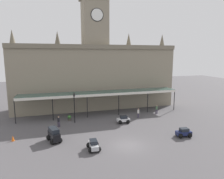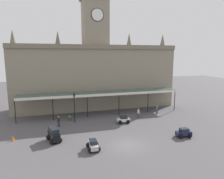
{
  "view_description": "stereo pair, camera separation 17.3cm",
  "coord_description": "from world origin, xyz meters",
  "px_view_note": "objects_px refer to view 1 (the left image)",
  "views": [
    {
      "loc": [
        -8.4,
        -21.74,
        10.91
      ],
      "look_at": [
        0.0,
        7.01,
        5.79
      ],
      "focal_mm": 32.37,
      "sensor_mm": 36.0,
      "label": 1
    },
    {
      "loc": [
        -8.23,
        -21.79,
        10.91
      ],
      "look_at": [
        0.0,
        7.01,
        5.79
      ],
      "focal_mm": 32.37,
      "sensor_mm": 36.0,
      "label": 2
    }
  ],
  "objects_px": {
    "victorian_lamppost": "(74,104)",
    "planter_forecourt_centre": "(69,118)",
    "car_black_van": "(54,135)",
    "car_silver_sedan": "(94,146)",
    "pedestrian_near_entrance": "(138,113)",
    "pedestrian_crossing_forecourt": "(59,121)",
    "pedestrian_beside_cars": "(157,109)",
    "traffic_cone": "(13,138)",
    "car_navy_sedan": "(184,133)",
    "car_white_sedan": "(123,120)"
  },
  "relations": [
    {
      "from": "traffic_cone",
      "to": "pedestrian_crossing_forecourt",
      "type": "bearing_deg",
      "value": 32.88
    },
    {
      "from": "car_black_van",
      "to": "car_navy_sedan",
      "type": "height_order",
      "value": "car_black_van"
    },
    {
      "from": "car_white_sedan",
      "to": "planter_forecourt_centre",
      "type": "xyz_separation_m",
      "value": [
        -8.34,
        3.63,
        -0.01
      ]
    },
    {
      "from": "pedestrian_crossing_forecourt",
      "to": "victorian_lamppost",
      "type": "relative_size",
      "value": 0.33
    },
    {
      "from": "car_silver_sedan",
      "to": "traffic_cone",
      "type": "distance_m",
      "value": 10.88
    },
    {
      "from": "victorian_lamppost",
      "to": "planter_forecourt_centre",
      "type": "xyz_separation_m",
      "value": [
        -0.76,
        1.33,
        -2.61
      ]
    },
    {
      "from": "planter_forecourt_centre",
      "to": "victorian_lamppost",
      "type": "bearing_deg",
      "value": -60.09
    },
    {
      "from": "car_black_van",
      "to": "traffic_cone",
      "type": "xyz_separation_m",
      "value": [
        -5.1,
        1.55,
        -0.45
      ]
    },
    {
      "from": "pedestrian_near_entrance",
      "to": "car_navy_sedan",
      "type": "bearing_deg",
      "value": -75.0
    },
    {
      "from": "car_black_van",
      "to": "traffic_cone",
      "type": "relative_size",
      "value": 3.56
    },
    {
      "from": "victorian_lamppost",
      "to": "traffic_cone",
      "type": "relative_size",
      "value": 6.93
    },
    {
      "from": "car_white_sedan",
      "to": "car_navy_sedan",
      "type": "relative_size",
      "value": 0.98
    },
    {
      "from": "car_white_sedan",
      "to": "pedestrian_near_entrance",
      "type": "relative_size",
      "value": 1.25
    },
    {
      "from": "car_silver_sedan",
      "to": "pedestrian_crossing_forecourt",
      "type": "relative_size",
      "value": 1.23
    },
    {
      "from": "car_silver_sedan",
      "to": "car_navy_sedan",
      "type": "bearing_deg",
      "value": 1.69
    },
    {
      "from": "car_black_van",
      "to": "car_silver_sedan",
      "type": "xyz_separation_m",
      "value": [
        4.39,
        -3.76,
        -0.3
      ]
    },
    {
      "from": "pedestrian_near_entrance",
      "to": "traffic_cone",
      "type": "height_order",
      "value": "pedestrian_near_entrance"
    },
    {
      "from": "pedestrian_near_entrance",
      "to": "pedestrian_crossing_forecourt",
      "type": "relative_size",
      "value": 1.0
    },
    {
      "from": "pedestrian_crossing_forecourt",
      "to": "victorian_lamppost",
      "type": "xyz_separation_m",
      "value": [
        2.57,
        1.15,
        2.19
      ]
    },
    {
      "from": "car_black_van",
      "to": "victorian_lamppost",
      "type": "xyz_separation_m",
      "value": [
        3.29,
        6.47,
        2.29
      ]
    },
    {
      "from": "car_silver_sedan",
      "to": "pedestrian_crossing_forecourt",
      "type": "distance_m",
      "value": 9.8
    },
    {
      "from": "pedestrian_beside_cars",
      "to": "traffic_cone",
      "type": "height_order",
      "value": "pedestrian_beside_cars"
    },
    {
      "from": "car_white_sedan",
      "to": "pedestrian_near_entrance",
      "type": "distance_m",
      "value": 3.95
    },
    {
      "from": "car_black_van",
      "to": "traffic_cone",
      "type": "bearing_deg",
      "value": 163.07
    },
    {
      "from": "planter_forecourt_centre",
      "to": "car_navy_sedan",
      "type": "bearing_deg",
      "value": -38.01
    },
    {
      "from": "victorian_lamppost",
      "to": "car_black_van",
      "type": "bearing_deg",
      "value": -116.97
    },
    {
      "from": "pedestrian_beside_cars",
      "to": "pedestrian_crossing_forecourt",
      "type": "height_order",
      "value": "same"
    },
    {
      "from": "car_white_sedan",
      "to": "car_navy_sedan",
      "type": "xyz_separation_m",
      "value": [
        5.98,
        -7.56,
        0.0
      ]
    },
    {
      "from": "car_navy_sedan",
      "to": "traffic_cone",
      "type": "bearing_deg",
      "value": 167.31
    },
    {
      "from": "car_navy_sedan",
      "to": "planter_forecourt_centre",
      "type": "bearing_deg",
      "value": 141.99
    },
    {
      "from": "car_white_sedan",
      "to": "planter_forecourt_centre",
      "type": "height_order",
      "value": "car_white_sedan"
    },
    {
      "from": "victorian_lamppost",
      "to": "car_silver_sedan",
      "type": "bearing_deg",
      "value": -83.87
    },
    {
      "from": "traffic_cone",
      "to": "planter_forecourt_centre",
      "type": "xyz_separation_m",
      "value": [
        7.63,
        6.25,
        0.13
      ]
    },
    {
      "from": "pedestrian_near_entrance",
      "to": "victorian_lamppost",
      "type": "height_order",
      "value": "victorian_lamppost"
    },
    {
      "from": "car_silver_sedan",
      "to": "car_navy_sedan",
      "type": "xyz_separation_m",
      "value": [
        12.45,
        0.37,
        0.0
      ]
    },
    {
      "from": "pedestrian_beside_cars",
      "to": "traffic_cone",
      "type": "bearing_deg",
      "value": -166.17
    },
    {
      "from": "car_silver_sedan",
      "to": "traffic_cone",
      "type": "bearing_deg",
      "value": 150.79
    },
    {
      "from": "pedestrian_crossing_forecourt",
      "to": "pedestrian_beside_cars",
      "type": "bearing_deg",
      "value": 6.61
    },
    {
      "from": "victorian_lamppost",
      "to": "planter_forecourt_centre",
      "type": "height_order",
      "value": "victorian_lamppost"
    },
    {
      "from": "car_silver_sedan",
      "to": "victorian_lamppost",
      "type": "xyz_separation_m",
      "value": [
        -1.1,
        10.23,
        2.6
      ]
    },
    {
      "from": "car_silver_sedan",
      "to": "traffic_cone",
      "type": "xyz_separation_m",
      "value": [
        -9.49,
        5.31,
        -0.14
      ]
    },
    {
      "from": "car_white_sedan",
      "to": "car_navy_sedan",
      "type": "bearing_deg",
      "value": -51.68
    },
    {
      "from": "pedestrian_near_entrance",
      "to": "planter_forecourt_centre",
      "type": "bearing_deg",
      "value": 171.63
    },
    {
      "from": "pedestrian_near_entrance",
      "to": "pedestrian_crossing_forecourt",
      "type": "distance_m",
      "value": 13.61
    },
    {
      "from": "pedestrian_crossing_forecourt",
      "to": "planter_forecourt_centre",
      "type": "distance_m",
      "value": 3.1
    },
    {
      "from": "pedestrian_beside_cars",
      "to": "traffic_cone",
      "type": "xyz_separation_m",
      "value": [
        -23.72,
        -5.84,
        -0.55
      ]
    },
    {
      "from": "car_navy_sedan",
      "to": "pedestrian_crossing_forecourt",
      "type": "relative_size",
      "value": 1.28
    },
    {
      "from": "traffic_cone",
      "to": "car_black_van",
      "type": "bearing_deg",
      "value": -16.93
    },
    {
      "from": "pedestrian_beside_cars",
      "to": "victorian_lamppost",
      "type": "height_order",
      "value": "victorian_lamppost"
    },
    {
      "from": "pedestrian_near_entrance",
      "to": "pedestrian_crossing_forecourt",
      "type": "bearing_deg",
      "value": -176.83
    }
  ]
}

